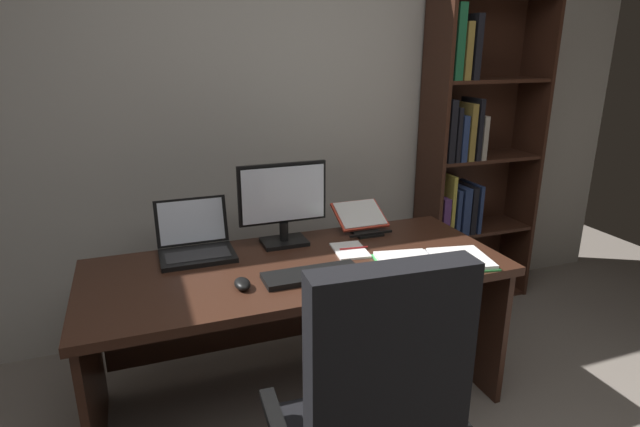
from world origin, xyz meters
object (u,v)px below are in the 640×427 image
object	(u,v)px
bookshelf	(468,161)
keyboard	(312,275)
laptop	(196,244)
reading_stand_with_book	(361,218)
pen	(354,248)
desk	(293,294)
computer_mouse	(242,284)
monitor	(283,205)
open_binder	(434,261)
notepad	(350,250)

from	to	relation	value
bookshelf	keyboard	xyz separation A→B (m)	(-1.36, -0.85, -0.22)
laptop	reading_stand_with_book	distance (m)	0.88
bookshelf	pen	size ratio (longest dim) A/B	14.04
desk	computer_mouse	size ratio (longest dim) A/B	18.08
monitor	keyboard	size ratio (longest dim) A/B	1.05
open_binder	pen	xyz separation A→B (m)	(-0.28, 0.26, 0.00)
desk	bookshelf	size ratio (longest dim) A/B	0.96
computer_mouse	reading_stand_with_book	xyz separation A→B (m)	(0.75, 0.48, 0.04)
computer_mouse	laptop	bearing A→B (deg)	106.73
desk	reading_stand_with_book	distance (m)	0.58
laptop	reading_stand_with_book	xyz separation A→B (m)	(0.88, 0.05, 0.01)
desk	keyboard	distance (m)	0.32
computer_mouse	reading_stand_with_book	world-z (taller)	reading_stand_with_book
desk	reading_stand_with_book	xyz separation A→B (m)	(0.46, 0.24, 0.25)
desk	laptop	size ratio (longest dim) A/B	5.55
laptop	notepad	world-z (taller)	laptop
computer_mouse	notepad	xyz separation A→B (m)	(0.57, 0.21, -0.02)
reading_stand_with_book	keyboard	bearing A→B (deg)	-132.94
desk	reading_stand_with_book	world-z (taller)	reading_stand_with_book
monitor	notepad	bearing A→B (deg)	-38.38
bookshelf	keyboard	bearing A→B (deg)	-148.19
laptop	reading_stand_with_book	size ratio (longest dim) A/B	1.28
reading_stand_with_book	desk	bearing A→B (deg)	-152.72
keyboard	computer_mouse	bearing A→B (deg)	180.00
reading_stand_with_book	computer_mouse	bearing A→B (deg)	-147.28
keyboard	computer_mouse	size ratio (longest dim) A/B	4.04
keyboard	pen	xyz separation A→B (m)	(0.29, 0.21, 0.00)
keyboard	open_binder	size ratio (longest dim) A/B	0.75
monitor	open_binder	xyz separation A→B (m)	(0.57, -0.48, -0.19)
desk	laptop	world-z (taller)	laptop
reading_stand_with_book	open_binder	xyz separation A→B (m)	(0.12, -0.53, -0.05)
laptop	open_binder	xyz separation A→B (m)	(1.00, -0.48, -0.04)
bookshelf	notepad	distance (m)	1.29
computer_mouse	notepad	world-z (taller)	computer_mouse
computer_mouse	pen	xyz separation A→B (m)	(0.59, 0.21, -0.01)
reading_stand_with_book	notepad	xyz separation A→B (m)	(-0.18, -0.27, -0.06)
reading_stand_with_book	open_binder	bearing A→B (deg)	-77.22
keyboard	laptop	bearing A→B (deg)	134.95
monitor	open_binder	distance (m)	0.76
laptop	reading_stand_with_book	world-z (taller)	laptop
keyboard	reading_stand_with_book	size ratio (longest dim) A/B	1.59
keyboard	reading_stand_with_book	world-z (taller)	reading_stand_with_book
desk	reading_stand_with_book	bearing A→B (deg)	27.28
desk	open_binder	size ratio (longest dim) A/B	3.38
bookshelf	reading_stand_with_book	world-z (taller)	bookshelf
desk	open_binder	bearing A→B (deg)	-26.73
open_binder	keyboard	bearing A→B (deg)	-174.44
bookshelf	pen	distance (m)	1.27
desk	notepad	distance (m)	0.34
computer_mouse	open_binder	distance (m)	0.87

